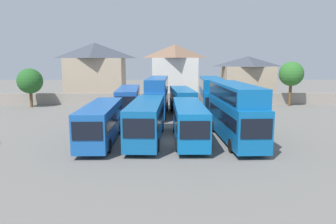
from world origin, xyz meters
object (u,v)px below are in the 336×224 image
tree_left_of_lot (30,81)px  bus_3 (189,120)px  house_terrace_centre (175,72)px  tree_behind_wall (291,74)px  bus_1 (101,121)px  bus_7 (182,100)px  house_terrace_right (247,78)px  bus_8 (211,94)px  house_terrace_left (96,71)px  bus_5 (128,99)px  bus_6 (157,94)px  bus_4 (235,109)px  bus_2 (146,119)px

tree_left_of_lot → bus_3: bearing=-43.0°
house_terrace_centre → tree_behind_wall: house_terrace_centre is taller
bus_1 → bus_7: bearing=150.5°
bus_3 → house_terrace_right: (12.76, 30.50, 2.05)m
bus_8 → house_terrace_left: 25.68m
bus_5 → tree_behind_wall: size_ratio=1.70×
bus_1 → bus_3: bus_1 is taller
house_terrace_centre → bus_6: bearing=-99.7°
bus_7 → bus_4: bearing=11.7°
bus_4 → bus_7: (-3.87, 13.83, -0.90)m
bus_2 → bus_3: (3.74, -0.12, -0.11)m
bus_4 → tree_behind_wall: 25.58m
house_terrace_centre → bus_1: bearing=-103.4°
bus_7 → bus_8: 3.79m
bus_2 → tree_behind_wall: 30.39m
bus_2 → house_terrace_left: 33.15m
bus_4 → house_terrace_left: 36.44m
bus_3 → bus_4: bearing=90.8°
bus_7 → bus_6: bearing=-96.6°
bus_6 → tree_behind_wall: 21.96m
bus_4 → bus_1: bearing=-90.3°
bus_6 → tree_left_of_lot: tree_left_of_lot is taller
bus_8 → tree_left_of_lot: size_ratio=1.84×
bus_1 → house_terrace_right: (20.38, 30.85, 2.04)m
bus_1 → house_terrace_centre: size_ratio=1.11×
house_terrace_left → tree_left_of_lot: (-7.64, -10.41, -1.23)m
bus_8 → bus_5: bearing=-89.7°
bus_7 → house_terrace_right: (12.59, 16.61, 2.00)m
bus_5 → bus_1: bearing=-5.7°
bus_3 → house_terrace_right: house_terrace_right is taller
bus_8 → bus_7: bearing=-90.6°
bus_6 → bus_1: bearing=-15.2°
bus_1 → tree_behind_wall: tree_behind_wall is taller
bus_8 → house_terrace_left: house_terrace_left is taller
bus_2 → house_terrace_right: bearing=154.0°
bus_1 → house_terrace_centre: (7.26, 30.39, 3.09)m
tree_left_of_lot → bus_6: bearing=-19.4°
bus_3 → bus_6: (-3.10, 14.05, 0.83)m
house_terrace_right → tree_left_of_lot: 36.39m
bus_3 → tree_left_of_lot: 30.60m
bus_1 → tree_behind_wall: (24.94, 22.18, 3.03)m
bus_2 → tree_behind_wall: (21.06, 21.71, 2.93)m
bus_6 → bus_7: bus_6 is taller
bus_3 → bus_6: bus_6 is taller
bus_8 → house_terrace_centre: 17.07m
bus_7 → tree_behind_wall: (17.15, 7.93, 2.99)m
bus_5 → house_terrace_centre: size_ratio=1.18×
bus_2 → bus_4: (7.78, -0.05, 0.83)m
bus_4 → house_terrace_centre: 30.37m
bus_4 → house_terrace_centre: house_terrace_centre is taller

